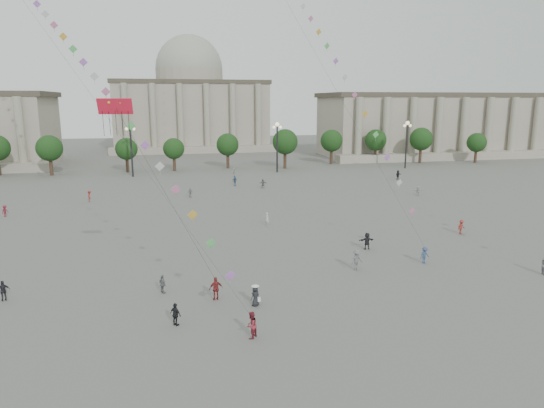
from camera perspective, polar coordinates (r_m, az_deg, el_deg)
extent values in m
plane|color=#595754|center=(35.36, 2.03, -13.17)|extent=(360.00, 360.00, 0.00)
cube|color=gray|center=(151.01, 21.39, 8.55)|extent=(80.00, 22.00, 16.00)
cube|color=#453D32|center=(150.85, 21.64, 11.80)|extent=(81.60, 22.44, 1.20)
cube|color=gray|center=(140.87, 24.07, 5.27)|extent=(84.00, 4.00, 2.00)
cube|color=gray|center=(161.27, -9.51, 10.08)|extent=(46.00, 30.00, 20.00)
cube|color=#453D32|center=(161.28, -9.64, 13.85)|extent=(46.92, 30.60, 1.20)
cube|color=gray|center=(144.89, -9.05, 6.32)|extent=(48.30, 4.00, 2.00)
cylinder|color=gray|center=(161.36, -9.67, 14.52)|extent=(21.00, 21.00, 5.00)
sphere|color=#989A8C|center=(161.49, -9.70, 15.41)|extent=(21.00, 21.00, 21.00)
cylinder|color=#322319|center=(114.96, -29.40, 3.85)|extent=(0.70, 0.70, 3.52)
cylinder|color=#322319|center=(111.99, -23.52, 4.22)|extent=(0.70, 0.70, 3.52)
sphere|color=black|center=(111.62, -23.68, 6.09)|extent=(5.12, 5.12, 5.12)
cylinder|color=#322319|center=(110.26, -17.39, 4.56)|extent=(0.70, 0.70, 3.52)
sphere|color=black|center=(109.88, -17.51, 6.47)|extent=(5.12, 5.12, 5.12)
cylinder|color=#322319|center=(109.82, -11.13, 4.86)|extent=(0.70, 0.70, 3.52)
sphere|color=black|center=(109.43, -11.21, 6.77)|extent=(5.12, 5.12, 5.12)
cylinder|color=#322319|center=(110.68, -4.89, 5.10)|extent=(0.70, 0.70, 3.52)
sphere|color=black|center=(110.30, -4.92, 6.99)|extent=(5.12, 5.12, 5.12)
cylinder|color=#322319|center=(112.82, 1.19, 5.27)|extent=(0.70, 0.70, 3.52)
sphere|color=black|center=(112.45, 1.20, 7.13)|extent=(5.12, 5.12, 5.12)
cylinder|color=#322319|center=(116.17, 6.99, 5.38)|extent=(0.70, 0.70, 3.52)
sphere|color=black|center=(115.81, 7.03, 7.19)|extent=(5.12, 5.12, 5.12)
cylinder|color=#322319|center=(120.62, 12.41, 5.43)|extent=(0.70, 0.70, 3.52)
sphere|color=black|center=(120.27, 12.49, 7.17)|extent=(5.12, 5.12, 5.12)
cylinder|color=#322319|center=(126.07, 17.40, 5.44)|extent=(0.70, 0.70, 3.52)
sphere|color=black|center=(125.73, 17.51, 7.10)|extent=(5.12, 5.12, 5.12)
cylinder|color=#322319|center=(132.38, 21.95, 5.41)|extent=(0.70, 0.70, 3.52)
sphere|color=black|center=(132.06, 22.07, 6.99)|extent=(5.12, 5.12, 5.12)
cylinder|color=#262628|center=(101.74, -16.20, 5.89)|extent=(0.36, 0.36, 10.00)
sphere|color=#FFE5B2|center=(101.35, -16.37, 8.81)|extent=(0.90, 0.90, 0.90)
sphere|color=#FFE5B2|center=(101.44, -16.75, 8.45)|extent=(0.60, 0.60, 0.60)
sphere|color=#FFE5B2|center=(101.34, -15.95, 8.50)|extent=(0.60, 0.60, 0.60)
cylinder|color=#262628|center=(104.05, 0.61, 6.49)|extent=(0.36, 0.36, 10.00)
sphere|color=#FFE5B2|center=(103.68, 0.61, 9.35)|extent=(0.90, 0.90, 0.90)
sphere|color=#FFE5B2|center=(103.56, 0.23, 9.02)|extent=(0.60, 0.60, 0.60)
sphere|color=#FFE5B2|center=(103.87, 1.00, 9.03)|extent=(0.60, 0.60, 0.60)
cylinder|color=#262628|center=(114.47, 15.52, 6.57)|extent=(0.36, 0.36, 10.00)
sphere|color=#FFE5B2|center=(114.13, 15.66, 9.16)|extent=(0.90, 0.90, 0.90)
sphere|color=#FFE5B2|center=(113.83, 15.33, 8.87)|extent=(0.60, 0.60, 0.60)
sphere|color=#FFE5B2|center=(114.48, 15.96, 8.85)|extent=(0.60, 0.60, 0.60)
imported|color=#395A82|center=(87.76, -4.41, 2.73)|extent=(1.16, 0.83, 1.83)
imported|color=maroon|center=(73.21, -28.90, -0.73)|extent=(1.01, 1.16, 1.56)
imported|color=black|center=(51.12, 11.11, -4.29)|extent=(1.64, 0.54, 1.76)
imported|color=silver|center=(100.58, -4.48, 3.84)|extent=(0.96, 1.51, 1.56)
imported|color=slate|center=(44.80, 9.95, -6.50)|extent=(1.38, 1.04, 1.90)
imported|color=#B5B5B1|center=(82.07, 16.77, 1.49)|extent=(1.47, 0.79, 1.52)
imported|color=maroon|center=(60.09, 21.37, -2.51)|extent=(1.18, 0.87, 1.64)
imported|color=black|center=(97.84, 14.60, 3.34)|extent=(1.73, 1.31, 1.82)
imported|color=slate|center=(85.33, -1.06, 2.43)|extent=(1.57, 0.86, 1.61)
imported|color=#BCBBB7|center=(59.46, -0.58, -1.80)|extent=(0.68, 0.73, 1.67)
imported|color=slate|center=(78.18, -9.61, 1.32)|extent=(0.93, 0.52, 1.49)
imported|color=maroon|center=(78.65, -20.66, 0.86)|extent=(0.86, 1.23, 1.74)
imported|color=maroon|center=(38.06, -6.61, -9.85)|extent=(1.13, 0.59, 1.84)
imported|color=black|center=(34.46, -11.28, -12.63)|extent=(0.94, 0.96, 1.62)
imported|color=slate|center=(40.04, -12.75, -9.19)|extent=(0.77, 0.96, 1.53)
imported|color=#222228|center=(42.96, -29.05, -8.92)|extent=(1.02, 0.75, 1.61)
imported|color=maroon|center=(32.22, -2.45, -14.04)|extent=(1.09, 1.10, 1.80)
imported|color=#334773|center=(48.13, 17.52, -5.75)|extent=(1.17, 0.86, 1.62)
imported|color=black|center=(36.86, -1.97, -10.76)|extent=(0.91, 0.82, 1.56)
cone|color=white|center=(36.54, -1.98, -9.55)|extent=(0.52, 0.52, 0.14)
cylinder|color=white|center=(36.56, -1.98, -9.63)|extent=(0.60, 0.60, 0.02)
cube|color=white|center=(36.85, -1.53, -11.15)|extent=(0.22, 0.10, 0.35)
cube|color=red|center=(33.52, -17.99, 10.88)|extent=(2.23, 0.69, 1.02)
cube|color=#177F30|center=(33.51, -18.63, 11.26)|extent=(0.36, 0.22, 0.34)
cube|color=#1C279B|center=(33.44, -17.42, 11.34)|extent=(0.36, 0.22, 0.34)
sphere|color=gold|center=(33.47, -18.64, 11.26)|extent=(0.20, 0.20, 0.20)
sphere|color=gold|center=(33.40, -17.43, 11.34)|extent=(0.20, 0.20, 0.20)
cylinder|color=#3F3F3F|center=(34.97, -11.95, 0.39)|extent=(0.02, 0.02, 14.70)
cylinder|color=#3F3F3F|center=(53.84, -23.63, 16.06)|extent=(0.02, 0.02, 67.27)
cube|color=#A560C1|center=(32.60, -4.93, -8.37)|extent=(0.76, 0.25, 0.76)
cube|color=#52B35A|center=(33.62, -7.22, -4.59)|extent=(0.76, 0.25, 0.76)
cube|color=gold|center=(34.86, -9.33, -1.26)|extent=(0.76, 0.25, 0.76)
cube|color=#C06593|center=(36.27, -11.27, 1.70)|extent=(0.76, 0.25, 0.76)
cube|color=silver|center=(37.82, -13.06, 4.34)|extent=(0.76, 0.25, 0.76)
cube|color=#A560C1|center=(39.47, -14.72, 6.70)|extent=(0.76, 0.25, 0.76)
cube|color=#52B35A|center=(41.22, -16.25, 8.81)|extent=(0.76, 0.25, 0.76)
cube|color=gold|center=(43.05, -17.66, 10.70)|extent=(0.76, 0.25, 0.76)
cube|color=#C06593|center=(44.94, -18.97, 12.39)|extent=(0.76, 0.25, 0.76)
cube|color=silver|center=(46.89, -20.19, 13.92)|extent=(0.76, 0.25, 0.76)
cube|color=#A560C1|center=(48.89, -21.32, 15.29)|extent=(0.76, 0.25, 0.76)
cube|color=#52B35A|center=(50.93, -22.37, 16.52)|extent=(0.76, 0.25, 0.76)
cube|color=gold|center=(53.00, -23.35, 17.64)|extent=(0.76, 0.25, 0.76)
cube|color=#C06593|center=(55.10, -24.27, 18.65)|extent=(0.76, 0.25, 0.76)
cube|color=silver|center=(57.23, -25.13, 19.57)|extent=(0.76, 0.25, 0.76)
cube|color=#A560C1|center=(59.38, -25.93, 20.41)|extent=(0.76, 0.25, 0.76)
cylinder|color=#3F3F3F|center=(72.19, 2.02, 22.23)|extent=(0.02, 0.02, 79.68)
cube|color=#C06593|center=(48.72, 16.16, -0.84)|extent=(0.76, 0.25, 0.76)
cube|color=silver|center=(49.87, 14.76, 2.45)|extent=(0.76, 0.25, 0.76)
cube|color=#A560C1|center=(51.23, 13.41, 5.36)|extent=(0.76, 0.25, 0.76)
cube|color=#52B35A|center=(52.74, 12.12, 7.99)|extent=(0.76, 0.25, 0.76)
cube|color=gold|center=(54.39, 10.89, 10.37)|extent=(0.76, 0.25, 0.76)
cube|color=#C06593|center=(56.15, 9.71, 12.55)|extent=(0.76, 0.25, 0.76)
cube|color=silver|center=(58.00, 8.59, 14.53)|extent=(0.76, 0.25, 0.76)
cube|color=#A560C1|center=(59.94, 7.51, 16.34)|extent=(0.76, 0.25, 0.76)
cube|color=#52B35A|center=(61.94, 6.49, 18.00)|extent=(0.76, 0.25, 0.76)
cube|color=gold|center=(64.01, 5.52, 19.52)|extent=(0.76, 0.25, 0.76)
cube|color=#C06593|center=(66.13, 4.58, 20.91)|extent=(0.76, 0.25, 0.76)
cube|color=silver|center=(68.30, 3.70, 22.20)|extent=(0.76, 0.25, 0.76)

